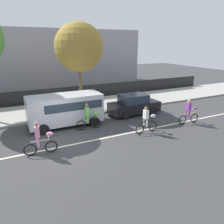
{
  "coord_description": "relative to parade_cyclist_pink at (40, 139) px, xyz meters",
  "views": [
    {
      "loc": [
        -2.63,
        -11.64,
        5.54
      ],
      "look_at": [
        3.77,
        1.2,
        1.0
      ],
      "focal_mm": 35.0,
      "sensor_mm": 36.0,
      "label": 1
    }
  ],
  "objects": [
    {
      "name": "ground_plane",
      "position": [
        1.36,
        0.85,
        -0.84
      ],
      "size": [
        80.0,
        80.0,
        0.0
      ],
      "primitive_type": "plane",
      "color": "#38383A"
    },
    {
      "name": "road_centre_line",
      "position": [
        1.36,
        0.35,
        -0.84
      ],
      "size": [
        36.0,
        0.14,
        0.01
      ],
      "primitive_type": "cube",
      "color": "beige",
      "rests_on": "ground"
    },
    {
      "name": "sidewalk_curb",
      "position": [
        1.36,
        7.35,
        -0.77
      ],
      "size": [
        60.0,
        5.0,
        0.15
      ],
      "primitive_type": "cube",
      "color": "#9E9B93",
      "rests_on": "ground"
    },
    {
      "name": "fence_line",
      "position": [
        1.36,
        10.25,
        -0.14
      ],
      "size": [
        40.0,
        0.08,
        1.4
      ],
      "primitive_type": "cube",
      "color": "black",
      "rests_on": "ground"
    },
    {
      "name": "building_backdrop",
      "position": [
        1.37,
        18.85,
        2.73
      ],
      "size": [
        28.0,
        8.0,
        7.15
      ],
      "primitive_type": "cube",
      "color": "#99939E",
      "rests_on": "ground"
    },
    {
      "name": "parade_cyclist_pink",
      "position": [
        0.0,
        0.0,
        0.0
      ],
      "size": [
        1.72,
        0.5,
        1.92
      ],
      "color": "black",
      "rests_on": "ground"
    },
    {
      "name": "parade_cyclist_lime",
      "position": [
        3.48,
        2.19,
        0.0
      ],
      "size": [
        1.72,
        0.5,
        1.92
      ],
      "color": "black",
      "rests_on": "ground"
    },
    {
      "name": "parade_cyclist_zebra",
      "position": [
        6.59,
        -0.05,
        0.0
      ],
      "size": [
        1.72,
        0.5,
        1.92
      ],
      "color": "black",
      "rests_on": "ground"
    },
    {
      "name": "parade_cyclist_purple",
      "position": [
        10.29,
        0.02,
        0.0
      ],
      "size": [
        1.72,
        0.5,
        1.92
      ],
      "color": "black",
      "rests_on": "ground"
    },
    {
      "name": "parked_van_silver",
      "position": [
        2.33,
        3.55,
        0.44
      ],
      "size": [
        5.0,
        2.22,
        2.18
      ],
      "color": "silver",
      "rests_on": "ground"
    },
    {
      "name": "parked_car_black",
      "position": [
        7.89,
        3.62,
        -0.06
      ],
      "size": [
        4.1,
        1.92,
        1.64
      ],
      "color": "black",
      "rests_on": "ground"
    },
    {
      "name": "street_tree_far_corner",
      "position": [
        4.65,
        7.2,
        4.38
      ],
      "size": [
        4.03,
        4.03,
        7.1
      ],
      "color": "brown",
      "rests_on": "sidewalk_curb"
    }
  ]
}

